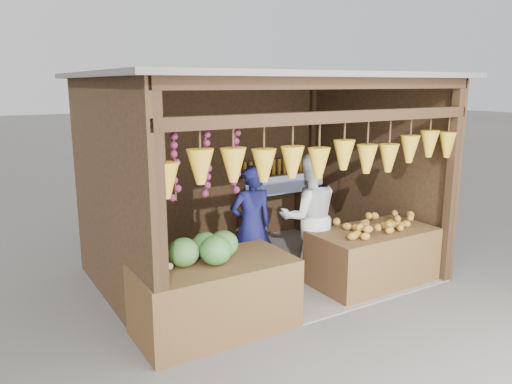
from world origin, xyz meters
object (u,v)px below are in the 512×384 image
(woman_standing, at_px, (309,217))
(counter_right, at_px, (372,256))
(counter_left, at_px, (215,297))
(man_standing, at_px, (251,226))
(vendor_seated, at_px, (129,241))

(woman_standing, bearing_deg, counter_right, 154.40)
(counter_right, bearing_deg, woman_standing, 135.56)
(counter_right, distance_m, woman_standing, 0.96)
(counter_left, xyz_separation_m, man_standing, (0.96, 0.88, 0.40))
(counter_left, bearing_deg, counter_right, 2.27)
(man_standing, height_order, vendor_seated, man_standing)
(man_standing, distance_m, woman_standing, 0.78)
(woman_standing, height_order, vendor_seated, woman_standing)
(counter_left, height_order, vendor_seated, vendor_seated)
(counter_left, bearing_deg, man_standing, 42.55)
(counter_right, height_order, man_standing, man_standing)
(woman_standing, bearing_deg, counter_left, 40.30)
(counter_left, distance_m, woman_standing, 1.90)
(counter_left, xyz_separation_m, woman_standing, (1.71, 0.67, 0.46))
(counter_left, distance_m, counter_right, 2.31)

